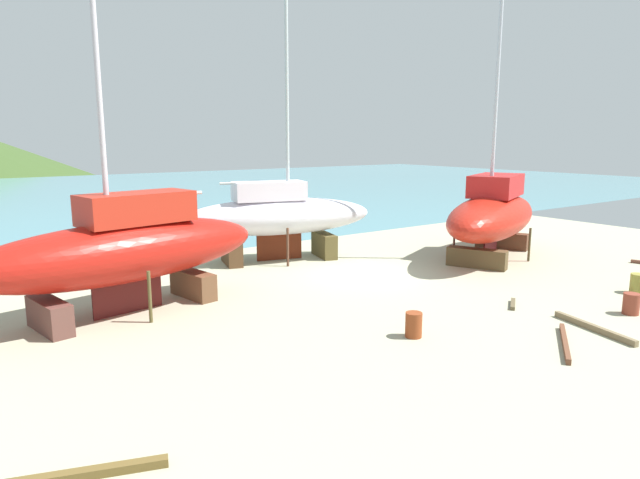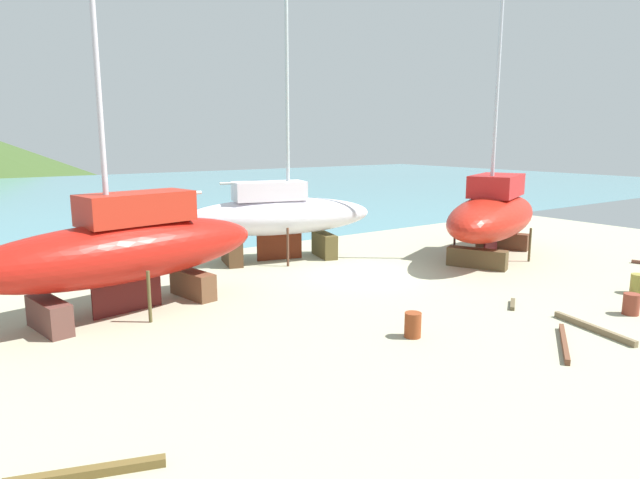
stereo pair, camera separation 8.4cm
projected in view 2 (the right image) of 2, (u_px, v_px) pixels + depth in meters
ground_plane at (415, 289)px, 22.82m from camera, size 47.02×47.02×0.00m
sea_water at (111, 195)px, 60.83m from camera, size 155.27×71.03×0.01m
sailboat_small_center at (278, 215)px, 27.70m from camera, size 10.20×5.02×16.70m
sailboat_mid_port at (493, 214)px, 28.46m from camera, size 11.32×7.66×16.70m
sailboat_large_starboard at (126, 249)px, 19.33m from camera, size 11.14×4.78×17.14m
worker at (154, 244)px, 27.69m from camera, size 0.40×0.50×1.69m
barrel_tipped_left at (413, 325)px, 17.19m from camera, size 0.70×0.70×0.80m
barrel_rust_near at (631, 304)px, 19.40m from camera, size 0.58×0.58×0.76m
barrel_ochre at (638, 284)px, 22.06m from camera, size 0.65×0.65×0.79m
timber_short_cross at (513, 304)px, 20.44m from camera, size 1.11×0.84×0.13m
timber_long_aft at (593, 328)px, 17.77m from camera, size 0.89×3.10×0.20m
timber_plank_far at (511, 237)px, 34.55m from camera, size 1.55×1.90×0.11m
timber_plank_near at (86, 473)px, 10.11m from camera, size 2.75×1.12×0.17m
timber_long_fore at (564, 343)px, 16.52m from camera, size 2.71×1.91×0.18m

